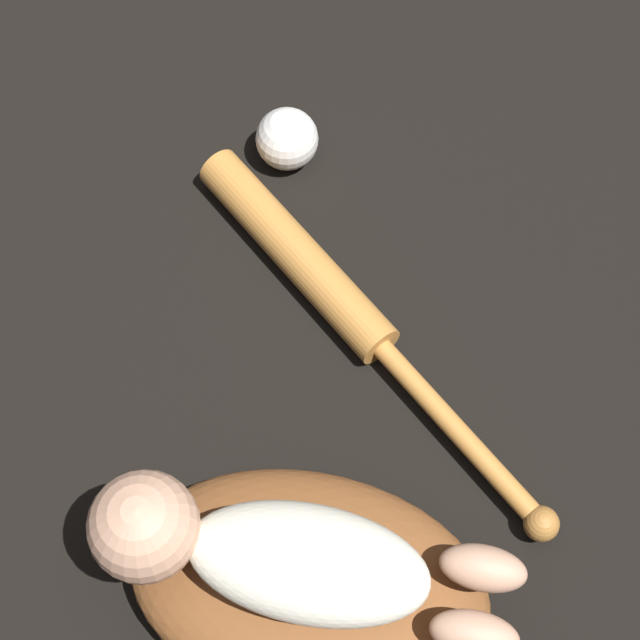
% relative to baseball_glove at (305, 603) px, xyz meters
% --- Properties ---
extents(ground_plane, '(6.00, 6.00, 0.00)m').
position_rel_baseball_glove_xyz_m(ground_plane, '(0.04, -0.01, -0.05)').
color(ground_plane, black).
extents(baseball_glove, '(0.40, 0.33, 0.09)m').
position_rel_baseball_glove_xyz_m(baseball_glove, '(0.00, 0.00, 0.00)').
color(baseball_glove, brown).
rests_on(baseball_glove, ground).
extents(baby_figure, '(0.39, 0.20, 0.10)m').
position_rel_baseball_glove_xyz_m(baby_figure, '(0.04, -0.01, 0.09)').
color(baby_figure, silver).
rests_on(baby_figure, baseball_glove).
extents(baseball_bat, '(0.53, 0.26, 0.05)m').
position_rel_baseball_glove_xyz_m(baseball_bat, '(0.15, -0.32, -0.02)').
color(baseball_bat, '#C6843D').
rests_on(baseball_bat, ground).
extents(baseball, '(0.07, 0.07, 0.07)m').
position_rel_baseball_glove_xyz_m(baseball, '(0.28, -0.47, -0.01)').
color(baseball, white).
rests_on(baseball, ground).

